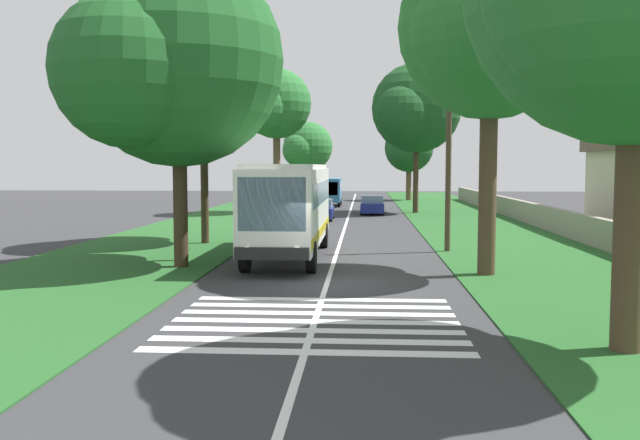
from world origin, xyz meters
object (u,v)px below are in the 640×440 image
object	(u,v)px
trailing_car_1	(372,205)
trailing_car_0	(320,210)
roadside_tree_right_1	(485,34)
roadside_tree_left_1	(172,67)
roadside_tree_left_3	(274,106)
roadside_tree_right_2	(408,149)
roadside_tree_left_2	(307,148)
utility_pole	(448,164)
roadside_tree_right_3	(414,111)
roadside_tree_left_0	(200,94)
trailing_minibus_0	(329,189)
pedestrian	(182,238)
coach_bus	(290,204)

from	to	relation	value
trailing_car_1	trailing_car_0	bearing A→B (deg)	149.32
roadside_tree_right_1	roadside_tree_left_1	bearing A→B (deg)	85.42
roadside_tree_left_3	roadside_tree_right_2	size ratio (longest dim) A/B	1.36
trailing_car_1	roadside_tree_right_2	world-z (taller)	roadside_tree_right_2
roadside_tree_right_1	roadside_tree_right_2	xyz separation A→B (m)	(50.92, -0.63, -2.53)
roadside_tree_left_2	roadside_tree_left_3	distance (m)	29.18
utility_pole	roadside_tree_right_3	bearing A→B (deg)	-0.62
trailing_car_1	roadside_tree_left_0	bearing A→B (deg)	158.25
roadside_tree_left_1	roadside_tree_left_0	bearing A→B (deg)	6.19
trailing_car_1	trailing_minibus_0	bearing A→B (deg)	19.86
trailing_car_1	roadside_tree_left_0	distance (m)	23.18
roadside_tree_left_2	pedestrian	xyz separation A→B (m)	(-56.23, 0.09, -4.88)
roadside_tree_left_1	roadside_tree_right_2	bearing A→B (deg)	-12.87
trailing_car_1	pedestrian	xyz separation A→B (m)	(-26.82, 7.59, 0.24)
roadside_tree_left_1	utility_pole	xyz separation A→B (m)	(5.23, -10.38, -3.40)
coach_bus	roadside_tree_right_3	size ratio (longest dim) A/B	0.97
roadside_tree_left_0	roadside_tree_left_3	distance (m)	21.09
coach_bus	roadside_tree_right_2	bearing A→B (deg)	-9.12
roadside_tree_left_2	roadside_tree_right_1	bearing A→B (deg)	-169.51
roadside_tree_left_1	roadside_tree_left_3	size ratio (longest dim) A/B	1.00
trailing_car_0	roadside_tree_right_1	distance (m)	25.39
coach_bus	roadside_tree_left_2	distance (m)	55.16
roadside_tree_left_2	coach_bus	bearing A→B (deg)	-175.89
roadside_tree_right_2	utility_pole	bearing A→B (deg)	178.66
roadside_tree_right_1	roadside_tree_right_2	distance (m)	50.98
trailing_car_1	roadside_tree_right_3	world-z (taller)	roadside_tree_right_3
roadside_tree_right_3	utility_pole	xyz separation A→B (m)	(-24.70, 0.27, -4.16)
roadside_tree_right_3	pedestrian	size ratio (longest dim) A/B	6.83
coach_bus	roadside_tree_right_1	xyz separation A→B (m)	(-3.85, -6.93, 5.86)
roadside_tree_left_0	pedestrian	size ratio (longest dim) A/B	6.06
roadside_tree_left_1	pedestrian	xyz separation A→B (m)	(1.66, 0.17, -6.25)
roadside_tree_right_3	roadside_tree_right_1	bearing A→B (deg)	-179.72
trailing_minibus_0	utility_pole	distance (m)	34.53
trailing_car_0	roadside_tree_left_0	bearing A→B (deg)	162.33
trailing_car_0	roadside_tree_right_3	size ratio (longest dim) A/B	0.37
roadside_tree_right_2	utility_pole	distance (m)	44.87
roadside_tree_left_0	roadside_tree_left_3	xyz separation A→B (m)	(21.04, -0.72, 1.19)
trailing_minibus_0	roadside_tree_left_2	world-z (taller)	roadside_tree_left_2
trailing_car_0	utility_pole	size ratio (longest dim) A/B	0.60
roadside_tree_left_3	roadside_tree_right_3	world-z (taller)	roadside_tree_right_3
coach_bus	utility_pole	distance (m)	7.07
roadside_tree_right_2	roadside_tree_right_3	world-z (taller)	roadside_tree_right_3
roadside_tree_left_0	roadside_tree_left_2	size ratio (longest dim) A/B	1.15
roadside_tree_right_2	utility_pole	size ratio (longest dim) A/B	1.14
coach_bus	roadside_tree_left_3	bearing A→B (deg)	8.80
coach_bus	trailing_car_1	world-z (taller)	coach_bus
trailing_minibus_0	roadside_tree_right_1	bearing A→B (deg)	-169.78
pedestrian	roadside_tree_right_3	bearing A→B (deg)	-20.94
coach_bus	trailing_car_0	bearing A→B (deg)	0.15
trailing_car_0	roadside_tree_left_0	size ratio (longest dim) A/B	0.42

